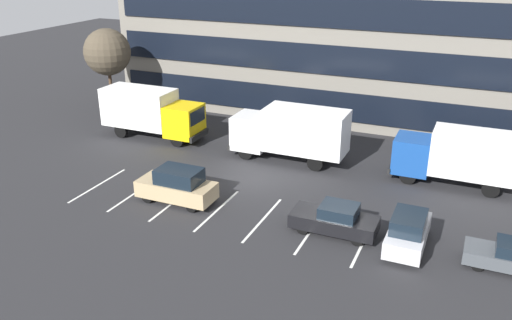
{
  "coord_description": "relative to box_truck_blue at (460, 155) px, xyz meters",
  "views": [
    {
      "loc": [
        12.87,
        -28.35,
        14.09
      ],
      "look_at": [
        0.36,
        0.25,
        1.4
      ],
      "focal_mm": 37.66,
      "sensor_mm": 36.0,
      "label": 1
    }
  ],
  "objects": [
    {
      "name": "ground_plane",
      "position": [
        -12.07,
        -4.68,
        -2.0
      ],
      "size": [
        120.0,
        120.0,
        0.0
      ],
      "primitive_type": "plane",
      "color": "#262628"
    },
    {
      "name": "office_building",
      "position": [
        -12.07,
        13.28,
        7.0
      ],
      "size": [
        36.57,
        11.82,
        18.0
      ],
      "color": "slate",
      "rests_on": "ground_plane"
    },
    {
      "name": "lot_markings",
      "position": [
        -12.07,
        -9.07,
        -1.99
      ],
      "size": [
        16.94,
        5.4,
        0.01
      ],
      "color": "silver",
      "rests_on": "ground_plane"
    },
    {
      "name": "box_truck_blue",
      "position": [
        0.0,
        0.0,
        0.0
      ],
      "size": [
        7.66,
        2.54,
        3.55
      ],
      "color": "#194799",
      "rests_on": "ground_plane"
    },
    {
      "name": "box_truck_yellow",
      "position": [
        -22.42,
        -0.05,
        0.1
      ],
      "size": [
        8.05,
        2.67,
        3.73
      ],
      "color": "yellow",
      "rests_on": "ground_plane"
    },
    {
      "name": "box_truck_white",
      "position": [
        -10.88,
        -0.27,
        0.12
      ],
      "size": [
        8.1,
        2.68,
        3.75
      ],
      "color": "white",
      "rests_on": "ground_plane"
    },
    {
      "name": "suv_silver",
      "position": [
        -1.6,
        -8.85,
        -1.09
      ],
      "size": [
        1.76,
        4.16,
        1.88
      ],
      "color": "silver",
      "rests_on": "ground_plane"
    },
    {
      "name": "suv_tan",
      "position": [
        -14.7,
        -8.98,
        -1.0
      ],
      "size": [
        4.59,
        1.94,
        2.07
      ],
      "color": "tan",
      "rests_on": "ground_plane"
    },
    {
      "name": "sedan_black",
      "position": [
        -5.29,
        -8.84,
        -1.24
      ],
      "size": [
        4.48,
        1.88,
        1.6
      ],
      "color": "black",
      "rests_on": "ground_plane"
    },
    {
      "name": "sedan_charcoal",
      "position": [
        3.05,
        -8.92,
        -1.33
      ],
      "size": [
        3.95,
        1.65,
        1.41
      ],
      "color": "#474C51",
      "rests_on": "ground_plane"
    },
    {
      "name": "bare_tree",
      "position": [
        -29.07,
        3.72,
        3.44
      ],
      "size": [
        3.97,
        3.97,
        7.43
      ],
      "color": "#473323",
      "rests_on": "ground_plane"
    }
  ]
}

